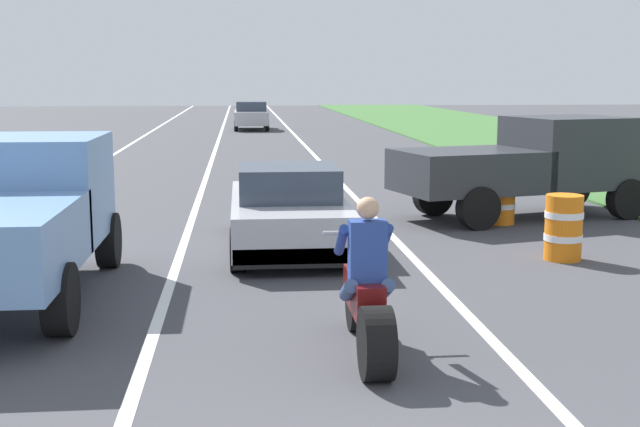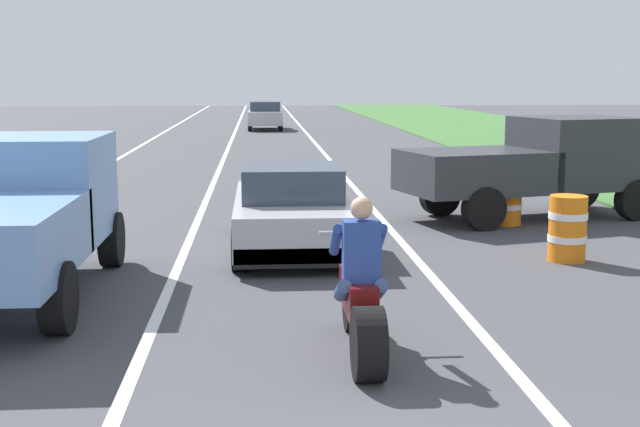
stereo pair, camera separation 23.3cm
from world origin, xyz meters
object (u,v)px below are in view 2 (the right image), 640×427
(construction_barrel_nearest, at_px, (567,228))
(pickup_truck_left_lane_light_blue, at_px, (15,211))
(pickup_truck_right_shoulder_dark_grey, at_px, (535,162))
(construction_barrel_far, at_px, (439,173))
(motorcycle_with_rider, at_px, (361,301))
(distant_car_far_ahead, at_px, (265,115))
(construction_barrel_mid, at_px, (507,198))
(sports_car_silver, at_px, (291,211))

(construction_barrel_nearest, bearing_deg, pickup_truck_left_lane_light_blue, -168.43)
(pickup_truck_right_shoulder_dark_grey, distance_m, construction_barrel_nearest, 4.03)
(construction_barrel_nearest, xyz_separation_m, construction_barrel_far, (-0.35, 7.57, 0.00))
(pickup_truck_right_shoulder_dark_grey, bearing_deg, construction_barrel_far, 107.00)
(pickup_truck_right_shoulder_dark_grey, bearing_deg, motorcycle_with_rider, -118.52)
(distant_car_far_ahead, bearing_deg, pickup_truck_right_shoulder_dark_grey, -80.10)
(pickup_truck_right_shoulder_dark_grey, height_order, distant_car_far_ahead, pickup_truck_right_shoulder_dark_grey)
(pickup_truck_right_shoulder_dark_grey, xyz_separation_m, construction_barrel_mid, (-0.75, -0.69, -0.60))
(motorcycle_with_rider, distance_m, distant_car_far_ahead, 37.13)
(pickup_truck_left_lane_light_blue, height_order, distant_car_far_ahead, pickup_truck_left_lane_light_blue)
(pickup_truck_right_shoulder_dark_grey, bearing_deg, sports_car_silver, -151.13)
(sports_car_silver, distance_m, construction_barrel_nearest, 4.30)
(motorcycle_with_rider, height_order, construction_barrel_mid, motorcycle_with_rider)
(motorcycle_with_rider, distance_m, pickup_truck_left_lane_light_blue, 4.87)
(pickup_truck_left_lane_light_blue, distance_m, pickup_truck_right_shoulder_dark_grey, 10.09)
(construction_barrel_far, bearing_deg, motorcycle_with_rider, -105.65)
(sports_car_silver, distance_m, distant_car_far_ahead, 31.67)
(construction_barrel_nearest, distance_m, construction_barrel_mid, 3.22)
(motorcycle_with_rider, height_order, construction_barrel_far, motorcycle_with_rider)
(construction_barrel_nearest, distance_m, distant_car_far_ahead, 33.16)
(construction_barrel_nearest, height_order, construction_barrel_far, same)
(pickup_truck_left_lane_light_blue, xyz_separation_m, construction_barrel_nearest, (7.70, 1.58, -0.60))
(sports_car_silver, relative_size, distant_car_far_ahead, 1.08)
(motorcycle_with_rider, bearing_deg, sports_car_silver, 94.89)
(distant_car_far_ahead, bearing_deg, pickup_truck_left_lane_light_blue, -95.65)
(pickup_truck_left_lane_light_blue, relative_size, construction_barrel_mid, 4.80)
(pickup_truck_left_lane_light_blue, bearing_deg, distant_car_far_ahead, 84.35)
(pickup_truck_right_shoulder_dark_grey, height_order, construction_barrel_mid, pickup_truck_right_shoulder_dark_grey)
(motorcycle_with_rider, distance_m, construction_barrel_nearest, 5.61)
(construction_barrel_far, height_order, distant_car_far_ahead, distant_car_far_ahead)
(pickup_truck_right_shoulder_dark_grey, xyz_separation_m, construction_barrel_far, (-1.12, 3.66, -0.60))
(pickup_truck_left_lane_light_blue, relative_size, distant_car_far_ahead, 1.20)
(motorcycle_with_rider, distance_m, sports_car_silver, 5.48)
(sports_car_silver, bearing_deg, pickup_truck_right_shoulder_dark_grey, 28.87)
(sports_car_silver, relative_size, construction_barrel_far, 4.30)
(sports_car_silver, xyz_separation_m, distant_car_far_ahead, (-0.16, 31.67, 0.14))
(distant_car_far_ahead, bearing_deg, construction_barrel_nearest, -82.57)
(motorcycle_with_rider, xyz_separation_m, sports_car_silver, (-0.47, 5.46, 0.04))
(motorcycle_with_rider, bearing_deg, construction_barrel_far, 74.35)
(pickup_truck_left_lane_light_blue, xyz_separation_m, construction_barrel_mid, (7.72, 4.80, -0.60))
(construction_barrel_far, bearing_deg, sports_car_silver, -120.71)
(sports_car_silver, bearing_deg, construction_barrel_mid, 25.89)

